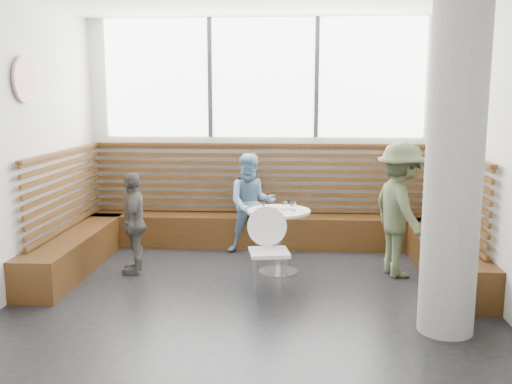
# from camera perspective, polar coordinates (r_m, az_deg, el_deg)

# --- Properties ---
(room) EXTENTS (5.00, 5.00, 3.20)m
(room) POSITION_cam_1_polar(r_m,az_deg,el_deg) (5.71, -0.67, 4.27)
(room) COLOR silver
(room) RESTS_ON ground
(booth) EXTENTS (5.00, 2.50, 1.44)m
(booth) POSITION_cam_1_polar(r_m,az_deg,el_deg) (7.65, 0.39, -3.40)
(booth) COLOR #3E250F
(booth) RESTS_ON ground
(concrete_column) EXTENTS (0.50, 0.50, 3.20)m
(concrete_column) POSITION_cam_1_polar(r_m,az_deg,el_deg) (5.28, 19.25, 3.27)
(concrete_column) COLOR gray
(concrete_column) RESTS_ON ground
(wall_art) EXTENTS (0.03, 0.50, 0.50)m
(wall_art) POSITION_cam_1_polar(r_m,az_deg,el_deg) (6.73, -22.15, 10.35)
(wall_art) COLOR white
(wall_art) RESTS_ON room
(cafe_table) EXTENTS (0.76, 0.76, 0.78)m
(cafe_table) POSITION_cam_1_polar(r_m,az_deg,el_deg) (6.87, 2.28, -3.62)
(cafe_table) COLOR silver
(cafe_table) RESTS_ON ground
(cafe_chair) EXTENTS (0.44, 0.43, 0.92)m
(cafe_chair) POSITION_cam_1_polar(r_m,az_deg,el_deg) (6.27, 1.34, -5.11)
(cafe_chair) COLOR white
(cafe_chair) RESTS_ON ground
(adult_man) EXTENTS (0.85, 1.16, 1.60)m
(adult_man) POSITION_cam_1_polar(r_m,az_deg,el_deg) (6.95, 14.22, -1.73)
(adult_man) COLOR #4C573A
(adult_man) RESTS_ON ground
(child_back) EXTENTS (0.73, 0.61, 1.36)m
(child_back) POSITION_cam_1_polar(r_m,az_deg,el_deg) (7.76, -0.46, -1.15)
(child_back) COLOR #6E99BF
(child_back) RESTS_ON ground
(child_left) EXTENTS (0.40, 0.76, 1.23)m
(child_left) POSITION_cam_1_polar(r_m,az_deg,el_deg) (7.04, -12.10, -3.04)
(child_left) COLOR #4F4C48
(child_left) RESTS_ON ground
(plate_near) EXTENTS (0.21, 0.21, 0.01)m
(plate_near) POSITION_cam_1_polar(r_m,az_deg,el_deg) (6.93, 0.97, -1.56)
(plate_near) COLOR white
(plate_near) RESTS_ON cafe_table
(plate_far) EXTENTS (0.21, 0.21, 0.01)m
(plate_far) POSITION_cam_1_polar(r_m,az_deg,el_deg) (6.93, 2.83, -1.57)
(plate_far) COLOR white
(plate_far) RESTS_ON cafe_table
(glass_left) EXTENTS (0.07, 0.07, 0.10)m
(glass_left) POSITION_cam_1_polar(r_m,az_deg,el_deg) (6.77, 0.61, -1.45)
(glass_left) COLOR white
(glass_left) RESTS_ON cafe_table
(glass_mid) EXTENTS (0.07, 0.07, 0.11)m
(glass_mid) POSITION_cam_1_polar(r_m,az_deg,el_deg) (6.75, 2.85, -1.46)
(glass_mid) COLOR white
(glass_mid) RESTS_ON cafe_table
(glass_right) EXTENTS (0.07, 0.07, 0.12)m
(glass_right) POSITION_cam_1_polar(r_m,az_deg,el_deg) (6.81, 3.74, -1.35)
(glass_right) COLOR white
(glass_right) RESTS_ON cafe_table
(menu_card) EXTENTS (0.24, 0.20, 0.00)m
(menu_card) POSITION_cam_1_polar(r_m,az_deg,el_deg) (6.68, 2.97, -2.05)
(menu_card) COLOR #A5C64C
(menu_card) RESTS_ON cafe_table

